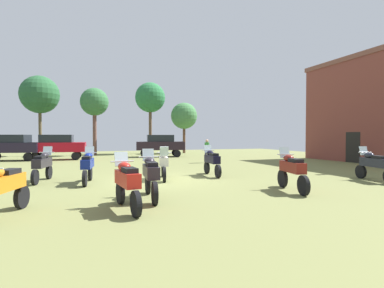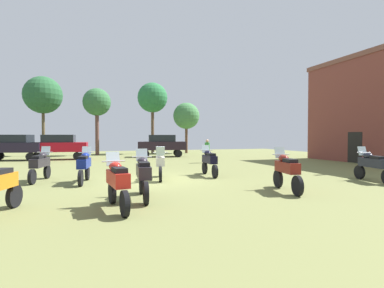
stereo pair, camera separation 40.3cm
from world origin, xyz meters
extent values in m
cube|color=olive|center=(0.00, 0.00, 0.01)|extent=(44.00, 52.00, 0.02)
cube|color=black|center=(15.03, 3.45, 1.10)|extent=(0.08, 1.20, 2.20)
cylinder|color=black|center=(2.85, 1.25, 0.32)|extent=(0.16, 0.62, 0.61)
cylinder|color=black|center=(2.74, -0.34, 0.32)|extent=(0.16, 0.62, 0.61)
cube|color=black|center=(2.80, 0.46, 0.81)|extent=(0.46, 1.38, 0.36)
ellipsoid|color=black|center=(2.82, 0.76, 1.09)|extent=(0.35, 0.50, 0.24)
cube|color=black|center=(2.78, 0.22, 1.05)|extent=(0.34, 0.58, 0.12)
cube|color=silver|center=(2.84, 1.10, 1.27)|extent=(0.37, 0.18, 0.39)
cylinder|color=#B7B7BC|center=(2.84, 1.00, 1.21)|extent=(0.62, 0.08, 0.04)
cylinder|color=black|center=(3.98, -3.30, 0.35)|extent=(0.26, 0.66, 0.65)
cylinder|color=black|center=(3.65, -4.81, 0.35)|extent=(0.26, 0.66, 0.65)
cube|color=maroon|center=(3.82, -4.05, 0.85)|extent=(0.64, 1.36, 0.36)
ellipsoid|color=maroon|center=(3.88, -3.76, 1.13)|extent=(0.42, 0.54, 0.24)
cube|color=black|center=(3.77, -4.28, 1.09)|extent=(0.41, 0.61, 0.12)
cube|color=silver|center=(3.95, -3.44, 1.31)|extent=(0.38, 0.23, 0.39)
cylinder|color=#B7B7BC|center=(3.93, -3.54, 1.25)|extent=(0.61, 0.17, 0.04)
cylinder|color=black|center=(0.18, -0.66, 0.33)|extent=(0.24, 0.63, 0.62)
cylinder|color=black|center=(0.50, 0.91, 0.33)|extent=(0.24, 0.63, 0.62)
cube|color=silver|center=(0.34, 0.12, 0.82)|extent=(0.63, 1.41, 0.36)
ellipsoid|color=silver|center=(0.28, -0.18, 1.10)|extent=(0.41, 0.53, 0.24)
cube|color=black|center=(0.39, 0.36, 1.06)|extent=(0.41, 0.61, 0.12)
cube|color=silver|center=(0.21, -0.51, 1.28)|extent=(0.38, 0.22, 0.39)
cylinder|color=#B7B7BC|center=(0.23, -0.41, 1.22)|extent=(0.61, 0.16, 0.04)
cylinder|color=black|center=(-2.68, 0.87, 0.33)|extent=(0.20, 0.63, 0.62)
cylinder|color=black|center=(-2.89, -0.73, 0.33)|extent=(0.20, 0.63, 0.62)
cube|color=navy|center=(-2.78, 0.07, 0.82)|extent=(0.53, 1.41, 0.36)
ellipsoid|color=navy|center=(-2.75, 0.38, 1.10)|extent=(0.38, 0.52, 0.24)
cube|color=black|center=(-2.81, -0.17, 1.06)|extent=(0.37, 0.59, 0.12)
cube|color=silver|center=(-2.70, 0.72, 1.28)|extent=(0.38, 0.20, 0.39)
cylinder|color=#B7B7BC|center=(-2.71, 0.61, 1.22)|extent=(0.62, 0.11, 0.04)
cylinder|color=black|center=(-4.40, -3.67, 0.33)|extent=(0.29, 0.62, 0.61)
cube|color=#C57217|center=(-4.63, -4.44, 0.81)|extent=(0.73, 1.41, 0.36)
cube|color=black|center=(-4.56, -4.21, 1.05)|extent=(0.44, 0.62, 0.12)
cylinder|color=black|center=(-4.39, 1.92, 0.32)|extent=(0.23, 0.62, 0.61)
cylinder|color=black|center=(-4.69, 0.30, 0.32)|extent=(0.23, 0.62, 0.61)
cube|color=#27232A|center=(-4.54, 1.11, 0.81)|extent=(0.61, 1.44, 0.36)
ellipsoid|color=#27232A|center=(-4.48, 1.42, 1.09)|extent=(0.40, 0.53, 0.24)
cube|color=black|center=(-4.59, 0.87, 1.05)|extent=(0.40, 0.61, 0.12)
cube|color=silver|center=(-4.42, 1.77, 1.27)|extent=(0.38, 0.22, 0.39)
cylinder|color=#B7B7BC|center=(-4.44, 1.66, 1.21)|extent=(0.62, 0.15, 0.04)
cylinder|color=black|center=(-1.93, -4.00, 0.33)|extent=(0.20, 0.63, 0.62)
cylinder|color=black|center=(-1.73, -5.51, 0.33)|extent=(0.20, 0.63, 0.62)
cube|color=red|center=(-1.83, -4.75, 0.82)|extent=(0.52, 1.33, 0.36)
ellipsoid|color=red|center=(-1.87, -4.47, 1.10)|extent=(0.38, 0.52, 0.24)
cube|color=black|center=(-1.80, -4.98, 1.06)|extent=(0.37, 0.59, 0.12)
cube|color=silver|center=(-1.91, -4.14, 1.28)|extent=(0.38, 0.20, 0.39)
cylinder|color=#B7B7BC|center=(-1.90, -4.24, 1.22)|extent=(0.62, 0.12, 0.04)
cylinder|color=black|center=(-0.94, -2.85, 0.34)|extent=(0.17, 0.65, 0.65)
cylinder|color=black|center=(-1.06, -4.46, 0.34)|extent=(0.17, 0.65, 0.65)
cube|color=#29232B|center=(-1.00, -3.65, 0.85)|extent=(0.47, 1.40, 0.36)
ellipsoid|color=#29232B|center=(-0.97, -3.34, 1.13)|extent=(0.36, 0.50, 0.24)
cube|color=black|center=(-1.02, -3.89, 1.09)|extent=(0.34, 0.58, 0.12)
cube|color=silver|center=(-0.95, -3.00, 1.31)|extent=(0.37, 0.18, 0.39)
cylinder|color=#B7B7BC|center=(-0.96, -3.10, 1.25)|extent=(0.62, 0.08, 0.04)
cylinder|color=black|center=(8.68, -2.58, 0.32)|extent=(0.25, 0.61, 0.60)
cube|color=#1E212D|center=(8.51, -3.38, 0.80)|extent=(0.65, 1.43, 0.36)
ellipsoid|color=#1E212D|center=(8.57, -3.08, 1.08)|extent=(0.42, 0.54, 0.24)
cube|color=black|center=(8.45, -3.62, 1.04)|extent=(0.41, 0.61, 0.12)
cube|color=silver|center=(8.65, -2.74, 1.26)|extent=(0.38, 0.23, 0.39)
cylinder|color=#B7B7BC|center=(8.63, -2.84, 1.20)|extent=(0.61, 0.17, 0.04)
cylinder|color=black|center=(1.93, 13.37, 0.34)|extent=(0.67, 0.31, 0.64)
cylinder|color=black|center=(2.15, 14.80, 0.34)|extent=(0.67, 0.31, 0.64)
cylinder|color=black|center=(4.82, 12.93, 0.34)|extent=(0.67, 0.31, 0.64)
cylinder|color=black|center=(5.04, 14.35, 0.34)|extent=(0.67, 0.31, 0.64)
cube|color=black|center=(3.49, 13.86, 1.03)|extent=(4.52, 2.43, 0.75)
cube|color=black|center=(3.49, 13.86, 1.71)|extent=(2.58, 1.92, 0.61)
cylinder|color=black|center=(-7.00, 12.60, 0.34)|extent=(0.67, 0.35, 0.64)
cylinder|color=black|center=(-6.70, 14.01, 0.34)|extent=(0.67, 0.35, 0.64)
cube|color=black|center=(-8.28, 13.60, 1.03)|extent=(4.58, 2.64, 0.75)
cube|color=black|center=(-8.28, 13.60, 1.71)|extent=(2.64, 2.04, 0.61)
cylinder|color=black|center=(-6.58, 12.67, 0.34)|extent=(0.65, 0.26, 0.64)
cylinder|color=black|center=(-6.49, 14.11, 0.34)|extent=(0.65, 0.26, 0.64)
cylinder|color=black|center=(-3.66, 12.50, 0.34)|extent=(0.65, 0.26, 0.64)
cylinder|color=black|center=(-3.58, 13.93, 0.34)|extent=(0.65, 0.26, 0.64)
cube|color=#A20D1C|center=(-5.08, 13.30, 1.03)|extent=(4.40, 2.06, 0.75)
cube|color=black|center=(-5.08, 13.30, 1.71)|extent=(2.46, 1.72, 0.61)
cylinder|color=#2E2945|center=(5.30, 6.88, 0.42)|extent=(0.14, 0.14, 0.80)
cylinder|color=#2E2945|center=(5.15, 6.96, 0.42)|extent=(0.14, 0.14, 0.80)
cylinder|color=#328532|center=(5.22, 6.92, 1.14)|extent=(0.46, 0.46, 0.64)
sphere|color=tan|center=(5.22, 6.92, 1.57)|extent=(0.22, 0.22, 0.22)
cylinder|color=brown|center=(-2.09, 18.11, 2.35)|extent=(0.36, 0.36, 4.65)
sphere|color=#326839|center=(-2.09, 18.11, 5.28)|extent=(2.70, 2.70, 2.70)
cylinder|color=brown|center=(7.36, 18.69, 1.76)|extent=(0.30, 0.30, 3.49)
sphere|color=#417C44|center=(7.36, 18.69, 4.16)|extent=(2.91, 2.91, 2.91)
cylinder|color=brown|center=(3.68, 19.27, 2.70)|extent=(0.32, 0.32, 5.36)
sphere|color=#286F3C|center=(3.68, 19.27, 6.11)|extent=(3.24, 3.24, 3.24)
cylinder|color=brown|center=(-7.01, 18.89, 2.54)|extent=(0.28, 0.28, 5.04)
sphere|color=#265931|center=(-7.01, 18.89, 5.86)|extent=(3.55, 3.55, 3.55)
camera|label=1|loc=(-2.78, -12.31, 1.90)|focal=27.44mm
camera|label=2|loc=(-2.40, -12.44, 1.90)|focal=27.44mm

